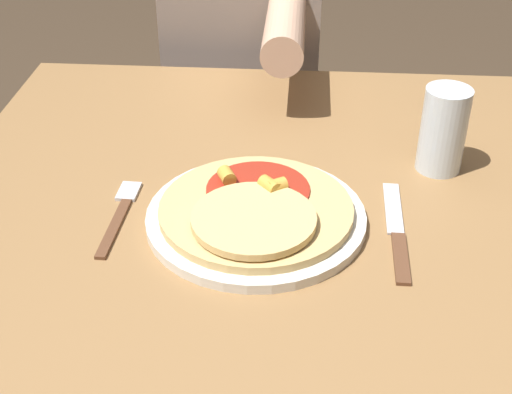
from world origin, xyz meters
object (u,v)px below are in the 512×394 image
plate (256,218)px  pizza (256,210)px  fork (120,212)px  drinking_glass (443,130)px  knife (397,232)px  person_diner (245,68)px  dining_table (283,276)px

plate → pizza: pizza is taller
fork → drinking_glass: (0.45, 0.15, 0.06)m
fork → knife: 0.37m
knife → person_diner: person_diner is taller
person_diner → pizza: bearing=-83.9°
dining_table → pizza: 0.15m
plate → drinking_glass: drinking_glass is taller
pizza → fork: pizza is taller
dining_table → person_diner: person_diner is taller
pizza → person_diner: size_ratio=0.22×
fork → knife: size_ratio=0.80×
dining_table → plate: 0.13m
drinking_glass → person_diner: (-0.34, 0.53, -0.14)m
dining_table → person_diner: 0.67m
fork → drinking_glass: 0.48m
dining_table → drinking_glass: bearing=29.7°
dining_table → fork: 0.25m
plate → person_diner: bearing=96.2°
dining_table → plate: size_ratio=3.39×
dining_table → pizza: bearing=-135.3°
drinking_glass → fork: bearing=-161.1°
pizza → fork: size_ratio=1.47×
dining_table → fork: fork is taller
pizza → dining_table: bearing=44.7°
pizza → drinking_glass: 0.31m
drinking_glass → person_diner: person_diner is taller
pizza → plate: bearing=90.0°
pizza → knife: pizza is taller
knife → drinking_glass: size_ratio=1.72×
plate → drinking_glass: 0.31m
dining_table → person_diner: size_ratio=0.85×
plate → fork: bearing=178.3°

